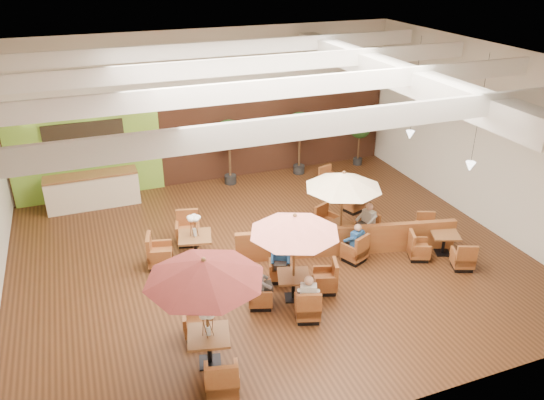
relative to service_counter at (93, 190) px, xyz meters
name	(u,v)px	position (x,y,z in m)	size (l,w,h in m)	color
room	(261,121)	(4.65, -3.88, 3.05)	(14.04, 14.00, 5.52)	#381E0F
service_counter	(93,190)	(0.00, 0.00, 0.00)	(3.00, 0.75, 1.18)	beige
booth_divider	(347,240)	(6.54, -5.79, -0.14)	(6.38, 0.18, 0.88)	brown
table_0	(205,285)	(1.74, -8.69, 1.41)	(2.43, 2.68, 2.63)	brown
table_1	(294,241)	(4.28, -7.21, 1.07)	(2.47, 2.47, 2.40)	brown
table_2	(343,195)	(6.56, -5.32, 1.07)	(2.50, 2.50, 2.40)	brown
table_3	(186,248)	(2.17, -4.57, -0.13)	(1.91, 2.76, 1.56)	brown
table_4	(436,245)	(8.90, -6.74, -0.27)	(1.68, 2.38, 0.84)	brown
table_5	(341,191)	(8.02, -2.56, -0.24)	(1.02, 2.52, 0.89)	brown
topiary_0	(229,137)	(4.87, 0.20, 1.24)	(1.05, 1.05, 2.44)	black
topiary_1	(300,128)	(7.64, 0.20, 1.23)	(1.05, 1.05, 2.43)	black
topiary_2	(360,129)	(10.22, 0.20, 0.89)	(0.85, 0.85, 1.98)	black
diner_0	(308,293)	(4.28, -8.08, 0.17)	(0.43, 0.41, 0.78)	silver
diner_1	(281,256)	(4.28, -6.33, 0.15)	(0.41, 0.39, 0.74)	#225194
diner_2	(260,281)	(3.41, -7.21, 0.15)	(0.33, 0.39, 0.74)	slate
diner_3	(356,238)	(6.56, -6.20, 0.15)	(0.40, 0.38, 0.73)	#225194
diner_4	(367,219)	(7.43, -5.32, 0.17)	(0.37, 0.42, 0.78)	silver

